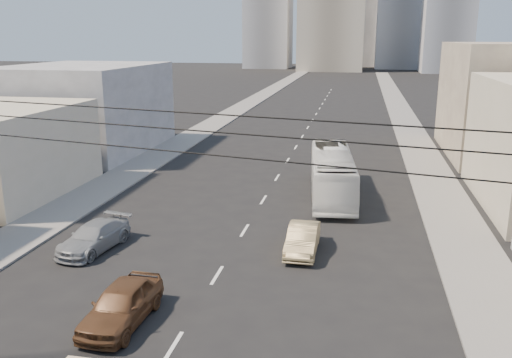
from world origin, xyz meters
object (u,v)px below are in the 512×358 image
(city_bus, at_px, (332,174))
(sedan_brown, at_px, (122,304))
(sedan_tan, at_px, (303,239))
(sedan_grey, at_px, (94,237))

(city_bus, distance_m, sedan_brown, 19.77)
(sedan_tan, bearing_deg, sedan_brown, -125.55)
(city_bus, relative_size, sedan_tan, 2.70)
(sedan_brown, height_order, sedan_grey, sedan_brown)
(sedan_brown, bearing_deg, city_bus, 71.83)
(sedan_brown, xyz_separation_m, sedan_grey, (-4.51, 6.59, -0.10))
(city_bus, relative_size, sedan_grey, 2.42)
(city_bus, height_order, sedan_tan, city_bus)
(sedan_brown, xyz_separation_m, sedan_tan, (5.96, 8.30, -0.09))
(city_bus, xyz_separation_m, sedan_brown, (-6.82, -18.53, -0.80))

